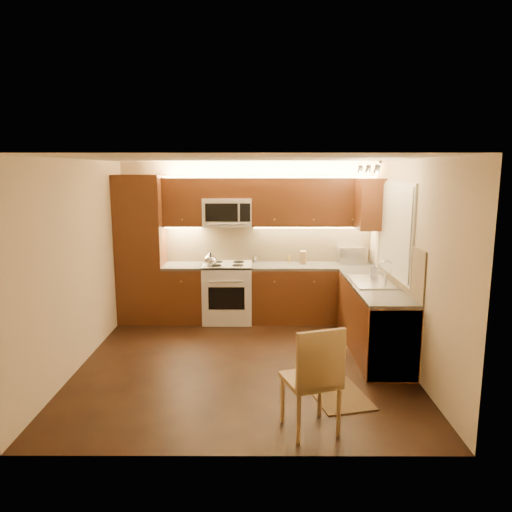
{
  "coord_description": "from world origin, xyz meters",
  "views": [
    {
      "loc": [
        0.17,
        -5.64,
        2.38
      ],
      "look_at": [
        0.15,
        0.55,
        1.25
      ],
      "focal_mm": 33.41,
      "sensor_mm": 36.0,
      "label": 1
    }
  ],
  "objects_px": {
    "sink": "(372,276)",
    "kettle": "(210,259)",
    "toaster_oven": "(351,255)",
    "knife_block": "(303,257)",
    "stove": "(228,292)",
    "soap_bottle": "(374,269)",
    "dining_chair": "(310,377)",
    "microwave": "(228,212)"
  },
  "relations": [
    {
      "from": "sink",
      "to": "kettle",
      "type": "xyz_separation_m",
      "value": [
        -2.26,
        0.95,
        0.06
      ]
    },
    {
      "from": "kettle",
      "to": "toaster_oven",
      "type": "xyz_separation_m",
      "value": [
        2.23,
        0.37,
        -0.0
      ]
    },
    {
      "from": "sink",
      "to": "toaster_oven",
      "type": "xyz_separation_m",
      "value": [
        -0.02,
        1.32,
        0.06
      ]
    },
    {
      "from": "kettle",
      "to": "dining_chair",
      "type": "xyz_separation_m",
      "value": [
        1.21,
        -3.07,
        -0.52
      ]
    },
    {
      "from": "soap_bottle",
      "to": "stove",
      "type": "bearing_deg",
      "value": 176.44
    },
    {
      "from": "soap_bottle",
      "to": "dining_chair",
      "type": "xyz_separation_m",
      "value": [
        -1.16,
        -2.46,
        -0.49
      ]
    },
    {
      "from": "microwave",
      "to": "sink",
      "type": "xyz_separation_m",
      "value": [
        2.0,
        -1.26,
        -0.74
      ]
    },
    {
      "from": "soap_bottle",
      "to": "kettle",
      "type": "bearing_deg",
      "value": -177.58
    },
    {
      "from": "stove",
      "to": "sink",
      "type": "relative_size",
      "value": 1.07
    },
    {
      "from": "toaster_oven",
      "to": "knife_block",
      "type": "bearing_deg",
      "value": -177.23
    },
    {
      "from": "knife_block",
      "to": "dining_chair",
      "type": "distance_m",
      "value": 3.42
    },
    {
      "from": "toaster_oven",
      "to": "knife_block",
      "type": "relative_size",
      "value": 2.19
    },
    {
      "from": "sink",
      "to": "toaster_oven",
      "type": "distance_m",
      "value": 1.32
    },
    {
      "from": "dining_chair",
      "to": "toaster_oven",
      "type": "bearing_deg",
      "value": 55.25
    },
    {
      "from": "sink",
      "to": "knife_block",
      "type": "relative_size",
      "value": 4.25
    },
    {
      "from": "stove",
      "to": "soap_bottle",
      "type": "relative_size",
      "value": 4.31
    },
    {
      "from": "microwave",
      "to": "knife_block",
      "type": "bearing_deg",
      "value": -0.35
    },
    {
      "from": "microwave",
      "to": "toaster_oven",
      "type": "height_order",
      "value": "microwave"
    },
    {
      "from": "soap_bottle",
      "to": "microwave",
      "type": "bearing_deg",
      "value": 173.29
    },
    {
      "from": "microwave",
      "to": "sink",
      "type": "distance_m",
      "value": 2.48
    },
    {
      "from": "stove",
      "to": "kettle",
      "type": "distance_m",
      "value": 0.66
    },
    {
      "from": "knife_block",
      "to": "sink",
      "type": "bearing_deg",
      "value": -49.07
    },
    {
      "from": "microwave",
      "to": "toaster_oven",
      "type": "bearing_deg",
      "value": 1.64
    },
    {
      "from": "stove",
      "to": "toaster_oven",
      "type": "relative_size",
      "value": 2.07
    },
    {
      "from": "knife_block",
      "to": "dining_chair",
      "type": "relative_size",
      "value": 0.2
    },
    {
      "from": "kettle",
      "to": "sink",
      "type": "bearing_deg",
      "value": -40.94
    },
    {
      "from": "stove",
      "to": "sink",
      "type": "bearing_deg",
      "value": -29.36
    },
    {
      "from": "toaster_oven",
      "to": "stove",
      "type": "bearing_deg",
      "value": -176.36
    },
    {
      "from": "dining_chair",
      "to": "knife_block",
      "type": "bearing_deg",
      "value": 67.73
    },
    {
      "from": "sink",
      "to": "dining_chair",
      "type": "distance_m",
      "value": 2.41
    },
    {
      "from": "microwave",
      "to": "soap_bottle",
      "type": "height_order",
      "value": "microwave"
    },
    {
      "from": "knife_block",
      "to": "dining_chair",
      "type": "bearing_deg",
      "value": -85.92
    },
    {
      "from": "microwave",
      "to": "knife_block",
      "type": "height_order",
      "value": "microwave"
    },
    {
      "from": "microwave",
      "to": "toaster_oven",
      "type": "xyz_separation_m",
      "value": [
        1.98,
        0.06,
        -0.69
      ]
    },
    {
      "from": "knife_block",
      "to": "soap_bottle",
      "type": "bearing_deg",
      "value": -36.74
    },
    {
      "from": "toaster_oven",
      "to": "knife_block",
      "type": "distance_m",
      "value": 0.79
    },
    {
      "from": "microwave",
      "to": "kettle",
      "type": "distance_m",
      "value": 0.79
    },
    {
      "from": "sink",
      "to": "dining_chair",
      "type": "height_order",
      "value": "sink"
    },
    {
      "from": "toaster_oven",
      "to": "sink",
      "type": "bearing_deg",
      "value": -90.9
    },
    {
      "from": "stove",
      "to": "knife_block",
      "type": "bearing_deg",
      "value": 6.1
    },
    {
      "from": "sink",
      "to": "toaster_oven",
      "type": "bearing_deg",
      "value": 91.0
    },
    {
      "from": "sink",
      "to": "microwave",
      "type": "bearing_deg",
      "value": 147.79
    }
  ]
}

